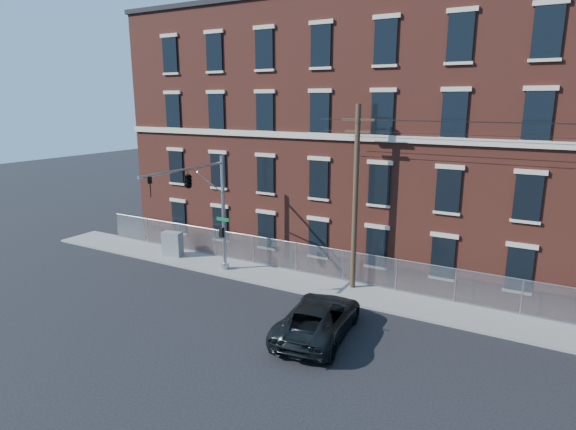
% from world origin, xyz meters
% --- Properties ---
extents(ground, '(140.00, 140.00, 0.00)m').
position_xyz_m(ground, '(0.00, 0.00, 0.00)').
color(ground, black).
rests_on(ground, ground).
extents(sidewalk, '(65.00, 3.00, 0.12)m').
position_xyz_m(sidewalk, '(12.00, 5.00, 0.06)').
color(sidewalk, gray).
rests_on(sidewalk, ground).
extents(mill_building, '(55.30, 14.32, 16.30)m').
position_xyz_m(mill_building, '(12.00, 13.93, 8.15)').
color(mill_building, maroon).
rests_on(mill_building, ground).
extents(chain_link_fence, '(59.06, 0.06, 1.85)m').
position_xyz_m(chain_link_fence, '(12.00, 6.30, 1.06)').
color(chain_link_fence, '#A5A8AD').
rests_on(chain_link_fence, ground).
extents(traffic_signal_mast, '(0.90, 6.75, 7.00)m').
position_xyz_m(traffic_signal_mast, '(-6.00, 2.18, 5.39)').
color(traffic_signal_mast, '#9EA0A5').
rests_on(traffic_signal_mast, ground).
extents(utility_pole_near, '(1.80, 0.28, 10.00)m').
position_xyz_m(utility_pole_near, '(2.00, 5.60, 5.34)').
color(utility_pole_near, '#443322').
rests_on(utility_pole_near, ground).
extents(pickup_truck, '(3.47, 6.25, 1.65)m').
position_xyz_m(pickup_truck, '(2.68, -0.19, 0.83)').
color(pickup_truck, black).
rests_on(pickup_truck, ground).
extents(utility_cabinet, '(1.40, 0.87, 1.64)m').
position_xyz_m(utility_cabinet, '(-10.63, 4.87, 0.94)').
color(utility_cabinet, slate).
rests_on(utility_cabinet, sidewalk).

